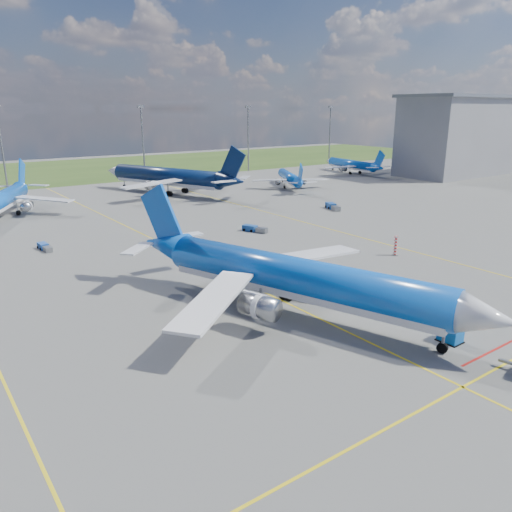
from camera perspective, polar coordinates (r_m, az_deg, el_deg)
ground at (r=56.45m, az=5.15°, el=-6.13°), size 400.00×400.00×0.00m
grass_strip at (r=193.41m, az=-25.69°, el=8.46°), size 400.00×80.00×0.01m
taxiway_lines at (r=78.29m, az=-8.13°, el=0.27°), size 60.25×160.00×0.02m
floodlight_masts at (r=155.84m, az=-19.71°, el=12.21°), size 202.20×0.50×22.70m
terminal_building at (r=183.74m, az=21.96°, el=12.66°), size 42.00×22.00×26.00m
warning_post at (r=79.27m, az=15.67°, el=1.14°), size 0.50×0.50×3.00m
bg_jet_nnw at (r=115.58m, az=-26.99°, el=3.89°), size 44.31×48.37×10.24m
bg_jet_n at (r=135.77m, az=-10.03°, el=7.07°), size 52.83×59.55×12.92m
bg_jet_ne at (r=144.59m, az=3.85°, el=7.84°), size 34.85×37.90×8.01m
bg_jet_ene at (r=179.39m, az=10.82°, el=9.27°), size 30.54×37.06×8.73m
main_airliner at (r=55.25m, az=4.65°, el=-6.63°), size 48.79×55.79×12.27m
uld_container at (r=52.15m, az=21.34°, el=-8.29°), size 1.64×2.03×1.59m
service_car_b at (r=84.10m, az=-8.37°, el=1.81°), size 4.36×2.26×1.17m
service_car_c at (r=85.76m, az=-9.53°, el=2.07°), size 3.76×4.59×1.25m
baggage_tug_w at (r=91.43m, az=-0.24°, el=3.12°), size 3.07×4.98×1.09m
baggage_tug_c at (r=86.38m, az=-23.00°, el=0.95°), size 1.42×4.35×0.96m
baggage_tug_e at (r=113.50m, az=8.74°, el=5.60°), size 3.36×5.65×1.23m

